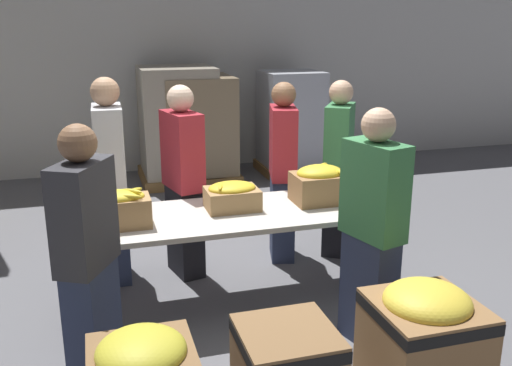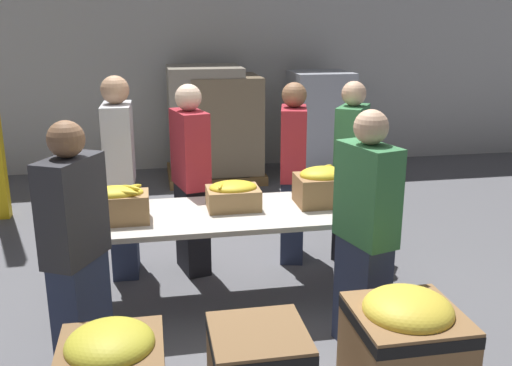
% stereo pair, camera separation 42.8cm
% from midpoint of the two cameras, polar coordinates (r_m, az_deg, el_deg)
% --- Properties ---
extents(ground_plane, '(30.00, 30.00, 0.00)m').
position_cam_midpoint_polar(ground_plane, '(4.77, 0.01, -11.82)').
color(ground_plane, slate).
extents(wall_back, '(16.00, 0.08, 4.00)m').
position_cam_midpoint_polar(wall_back, '(8.70, -5.64, 14.51)').
color(wall_back, silver).
rests_on(wall_back, ground_plane).
extents(sorting_table, '(2.49, 0.87, 0.78)m').
position_cam_midpoint_polar(sorting_table, '(4.47, 0.01, -3.53)').
color(sorting_table, beige).
rests_on(sorting_table, ground_plane).
extents(banana_box_0, '(0.50, 0.27, 0.29)m').
position_cam_midpoint_polar(banana_box_0, '(4.27, -11.16, -2.11)').
color(banana_box_0, '#A37A4C').
rests_on(banana_box_0, sorting_table).
extents(banana_box_1, '(0.41, 0.31, 0.22)m').
position_cam_midpoint_polar(banana_box_1, '(4.50, 0.39, -1.20)').
color(banana_box_1, '#A37A4C').
rests_on(banana_box_1, sorting_table).
extents(banana_box_2, '(0.43, 0.38, 0.32)m').
position_cam_midpoint_polar(banana_box_2, '(4.66, 9.36, -0.25)').
color(banana_box_2, olive).
rests_on(banana_box_2, sorting_table).
extents(volunteer_0, '(0.33, 0.49, 1.69)m').
position_cam_midpoint_polar(volunteer_0, '(5.33, 5.99, 0.87)').
color(volunteer_0, '#2D3856').
rests_on(volunteer_0, ground_plane).
extents(volunteer_1, '(0.33, 0.50, 1.71)m').
position_cam_midpoint_polar(volunteer_1, '(5.04, -4.12, 0.12)').
color(volunteer_1, black).
rests_on(volunteer_1, ground_plane).
extents(volunteer_2, '(0.25, 0.48, 1.78)m').
position_cam_midpoint_polar(volunteer_2, '(5.07, -11.03, 0.37)').
color(volunteer_2, '#2D3856').
rests_on(volunteer_2, ground_plane).
extents(volunteer_3, '(0.34, 0.50, 1.69)m').
position_cam_midpoint_polar(volunteer_3, '(3.94, 13.94, -5.17)').
color(volunteer_3, '#2D3856').
rests_on(volunteer_3, ground_plane).
extents(volunteer_4, '(0.44, 0.50, 1.69)m').
position_cam_midpoint_polar(volunteer_4, '(5.49, 11.62, 1.08)').
color(volunteer_4, black).
rests_on(volunteer_4, ground_plane).
extents(volunteer_5, '(0.41, 0.50, 1.67)m').
position_cam_midpoint_polar(volunteer_5, '(3.68, -14.34, -6.92)').
color(volunteer_5, '#2D3856').
rests_on(volunteer_5, ground_plane).
extents(donation_bin_2, '(0.60, 0.60, 0.78)m').
position_cam_midpoint_polar(donation_bin_2, '(3.54, 18.14, -15.77)').
color(donation_bin_2, olive).
rests_on(donation_bin_2, ground_plane).
extents(pallet_stack_0, '(1.07, 1.07, 1.47)m').
position_cam_midpoint_polar(pallet_stack_0, '(8.14, -1.67, 5.43)').
color(pallet_stack_0, olive).
rests_on(pallet_stack_0, ground_plane).
extents(pallet_stack_1, '(1.09, 1.09, 1.60)m').
position_cam_midpoint_polar(pallet_stack_1, '(8.11, -3.60, 5.85)').
color(pallet_stack_1, olive).
rests_on(pallet_stack_1, ground_plane).
extents(pallet_stack_2, '(0.91, 0.91, 1.50)m').
position_cam_midpoint_polar(pallet_stack_2, '(8.47, 7.79, 5.82)').
color(pallet_stack_2, olive).
rests_on(pallet_stack_2, ground_plane).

